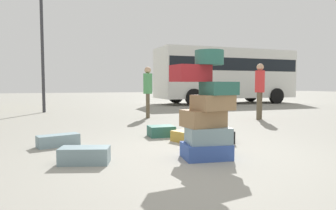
% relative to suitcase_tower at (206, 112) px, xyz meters
% --- Properties ---
extents(ground_plane, '(80.00, 80.00, 0.00)m').
position_rel_suitcase_tower_xyz_m(ground_plane, '(-0.15, -0.03, -0.70)').
color(ground_plane, gray).
extents(suitcase_tower, '(0.97, 0.63, 1.60)m').
position_rel_suitcase_tower_xyz_m(suitcase_tower, '(0.00, 0.00, 0.00)').
color(suitcase_tower, '#334F99').
rests_on(suitcase_tower, ground).
extents(suitcase_slate_white_trunk, '(0.77, 0.48, 0.21)m').
position_rel_suitcase_tower_xyz_m(suitcase_slate_white_trunk, '(-2.13, 1.66, -0.59)').
color(suitcase_slate_white_trunk, gray).
rests_on(suitcase_slate_white_trunk, ground).
extents(suitcase_tan_behind_tower, '(0.68, 0.62, 0.21)m').
position_rel_suitcase_tower_xyz_m(suitcase_tan_behind_tower, '(0.28, 1.38, -0.59)').
color(suitcase_tan_behind_tower, '#B28C33').
rests_on(suitcase_tan_behind_tower, ground).
extents(suitcase_black_right_side, '(0.66, 0.48, 0.23)m').
position_rel_suitcase_tower_xyz_m(suitcase_black_right_side, '(0.71, 1.03, -0.58)').
color(suitcase_black_right_side, black).
rests_on(suitcase_black_right_side, ground).
extents(suitcase_slate_foreground_far, '(0.74, 0.51, 0.23)m').
position_rel_suitcase_tower_xyz_m(suitcase_slate_foreground_far, '(-1.75, 0.26, -0.58)').
color(suitcase_slate_foreground_far, gray).
rests_on(suitcase_slate_foreground_far, ground).
extents(suitcase_teal_upright_blue, '(0.54, 0.44, 0.23)m').
position_rel_suitcase_tower_xyz_m(suitcase_teal_upright_blue, '(-0.07, 2.05, -0.58)').
color(suitcase_teal_upright_blue, '#26594C').
rests_on(suitcase_teal_upright_blue, ground).
extents(person_bearded_onlooker, '(0.30, 0.30, 1.77)m').
position_rel_suitcase_tower_xyz_m(person_bearded_onlooker, '(3.84, 4.07, 0.36)').
color(person_bearded_onlooker, brown).
rests_on(person_bearded_onlooker, ground).
extents(person_tourist_with_camera, '(0.30, 0.33, 1.70)m').
position_rel_suitcase_tower_xyz_m(person_tourist_with_camera, '(0.60, 5.67, 0.32)').
color(person_tourist_with_camera, brown).
rests_on(person_tourist_with_camera, ground).
extents(parked_bus, '(8.35, 2.95, 3.15)m').
position_rel_suitcase_tower_xyz_m(parked_bus, '(7.00, 11.83, 1.14)').
color(parked_bus, silver).
rests_on(parked_bus, ground).
extents(lamp_post, '(0.36, 0.36, 6.89)m').
position_rel_suitcase_tower_xyz_m(lamp_post, '(-2.85, 8.93, 3.73)').
color(lamp_post, '#333338').
rests_on(lamp_post, ground).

